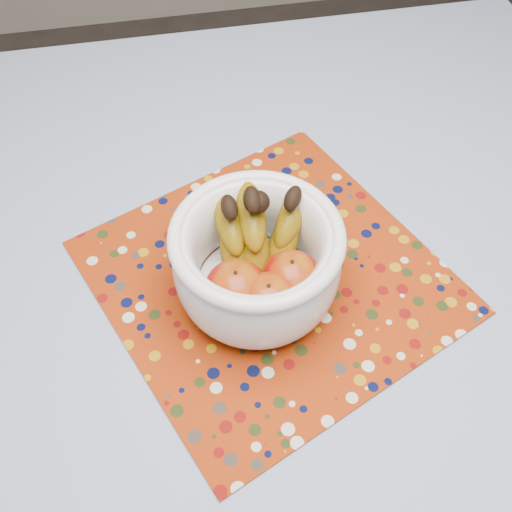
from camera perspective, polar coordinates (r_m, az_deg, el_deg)
name	(u,v)px	position (r m, az deg, el deg)	size (l,w,h in m)	color
table	(277,314)	(0.94, 2.05, -5.59)	(1.20, 1.20, 0.75)	brown
tablecloth	(279,285)	(0.87, 2.20, -2.79)	(1.32, 1.32, 0.01)	#6474A7
placemat	(270,277)	(0.87, 1.33, -1.97)	(0.45, 0.45, 0.00)	#8E2807
fruit_bowl	(259,256)	(0.80, 0.33, -0.04)	(0.24, 0.23, 0.17)	white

